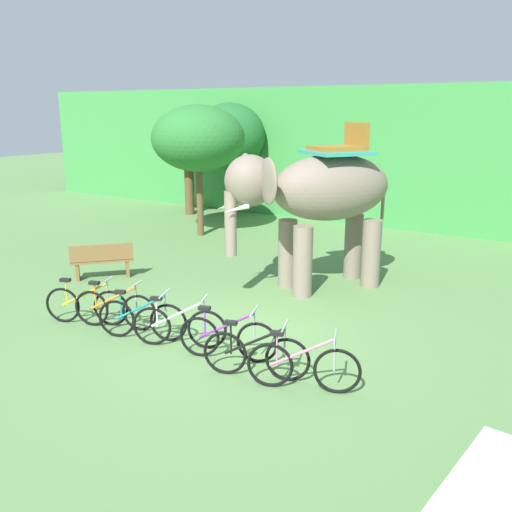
{
  "coord_description": "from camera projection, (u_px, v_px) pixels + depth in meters",
  "views": [
    {
      "loc": [
        5.43,
        -7.76,
        4.07
      ],
      "look_at": [
        -0.17,
        1.0,
        1.3
      ],
      "focal_mm": 38.8,
      "sensor_mm": 36.0,
      "label": 1
    }
  ],
  "objects": [
    {
      "name": "bike_purple",
      "position": [
        228.0,
        338.0,
        9.19
      ],
      "size": [
        1.63,
        0.7,
        0.92
      ],
      "color": "black",
      "rests_on": "ground"
    },
    {
      "name": "bike_teal",
      "position": [
        142.0,
        319.0,
        10.02
      ],
      "size": [
        1.61,
        0.75,
        0.92
      ],
      "color": "black",
      "rests_on": "ground"
    },
    {
      "name": "tree_center",
      "position": [
        198.0,
        139.0,
        17.64
      ],
      "size": [
        2.99,
        2.99,
        4.22
      ],
      "color": "brown",
      "rests_on": "ground"
    },
    {
      "name": "bike_black",
      "position": [
        256.0,
        354.0,
        8.57
      ],
      "size": [
        1.63,
        0.7,
        0.92
      ],
      "color": "black",
      "rests_on": "ground"
    },
    {
      "name": "ground_plane",
      "position": [
        234.0,
        337.0,
        10.19
      ],
      "size": [
        80.0,
        80.0,
        0.0
      ],
      "primitive_type": "plane",
      "color": "#567F47"
    },
    {
      "name": "bike_white",
      "position": [
        179.0,
        326.0,
        9.69
      ],
      "size": [
        1.59,
        0.79,
        0.92
      ],
      "color": "black",
      "rests_on": "ground"
    },
    {
      "name": "tree_center_right",
      "position": [
        230.0,
        136.0,
        21.18
      ],
      "size": [
        2.7,
        2.7,
        4.32
      ],
      "color": "brown",
      "rests_on": "ground"
    },
    {
      "name": "wooden_bench",
      "position": [
        102.0,
        260.0,
        13.6
      ],
      "size": [
        1.31,
        1.39,
        0.89
      ],
      "color": "brown",
      "rests_on": "ground"
    },
    {
      "name": "bike_pink",
      "position": [
        303.0,
        366.0,
        8.18
      ],
      "size": [
        1.61,
        0.74,
        0.92
      ],
      "color": "black",
      "rests_on": "ground"
    },
    {
      "name": "elephant",
      "position": [
        318.0,
        195.0,
        12.44
      ],
      "size": [
        3.36,
        3.97,
        3.78
      ],
      "color": "gray",
      "rests_on": "ground"
    },
    {
      "name": "bike_orange",
      "position": [
        115.0,
        309.0,
        10.52
      ],
      "size": [
        1.64,
        0.69,
        0.92
      ],
      "color": "black",
      "rests_on": "ground"
    },
    {
      "name": "foliage_hedge",
      "position": [
        443.0,
        154.0,
        20.83
      ],
      "size": [
        36.0,
        6.0,
        4.88
      ],
      "primitive_type": "cube",
      "color": "#3D8E42",
      "rests_on": "ground"
    },
    {
      "name": "tree_center_left",
      "position": [
        188.0,
        142.0,
        21.41
      ],
      "size": [
        2.33,
        2.33,
        3.94
      ],
      "color": "brown",
      "rests_on": "ground"
    },
    {
      "name": "bike_yellow",
      "position": [
        86.0,
        305.0,
        10.73
      ],
      "size": [
        1.59,
        0.78,
        0.92
      ],
      "color": "black",
      "rests_on": "ground"
    }
  ]
}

